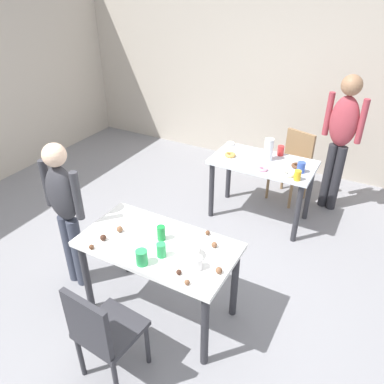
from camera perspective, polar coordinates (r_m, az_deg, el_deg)
The scene contains 31 objects.
ground_plane at distance 3.62m, azimuth -5.39°, elevation -15.39°, with size 6.40×6.40×0.00m, color gray.
wall_back at distance 5.58m, azimuth 13.11°, elevation 16.60°, with size 6.40×0.10×2.60m, color #BCB2A3.
dining_table_near at distance 3.06m, azimuth -5.10°, elevation -9.28°, with size 1.24×0.66×0.75m.
dining_table_far at distance 4.34m, azimuth 10.54°, elevation 3.20°, with size 1.13×0.61×0.75m.
chair_near_table at distance 2.78m, azimuth -13.44°, elevation -19.66°, with size 0.43×0.43×0.87m.
chair_far_table at distance 4.93m, azimuth 15.02°, elevation 4.41°, with size 0.50×0.50×0.87m.
person_girl_near at distance 3.40m, azimuth -18.65°, elevation -2.04°, with size 0.45×0.23×1.43m.
person_adult_far at distance 4.65m, azimuth 21.66°, elevation 8.38°, with size 0.45×0.26×1.64m.
mixing_bowl at distance 2.83m, azimuth -0.51°, elevation -9.08°, with size 0.17×0.17×0.08m, color white.
soda_can at distance 2.99m, azimuth -4.68°, elevation -6.17°, with size 0.07×0.07×0.12m, color #198438.
fork_near at distance 3.05m, azimuth -7.04°, elevation -6.84°, with size 0.17×0.02×0.01m, color silver.
cup_near_0 at distance 2.78m, azimuth -7.61°, elevation -9.76°, with size 0.09×0.09×0.12m, color green.
cup_near_1 at distance 2.73m, azimuth 0.70°, elevation -10.66°, with size 0.09×0.09×0.10m, color white.
cup_near_2 at distance 2.83m, azimuth -4.66°, elevation -8.72°, with size 0.07×0.07×0.11m, color green.
cake_ball_0 at distance 2.70m, azimuth -1.99°, elevation -12.00°, with size 0.04×0.04×0.04m, color #3D2319.
cake_ball_1 at distance 3.13m, azimuth -10.86°, elevation -5.52°, with size 0.05×0.05×0.05m, color brown.
cake_ball_2 at distance 2.71m, azimuth 4.08°, elevation -11.71°, with size 0.05×0.05×0.05m, color brown.
cake_ball_3 at distance 3.05m, azimuth 2.37°, elevation -6.16°, with size 0.04×0.04×0.04m, color brown.
cake_ball_4 at distance 3.07m, azimuth -13.26°, elevation -6.72°, with size 0.05×0.05×0.05m, color #3D2319.
cake_ball_5 at distance 2.93m, azimuth 3.37°, elevation -7.95°, with size 0.05×0.05×0.05m, color brown.
cake_ball_6 at distance 2.63m, azimuth -0.76°, elevation -13.46°, with size 0.04×0.04×0.04m, color brown.
cake_ball_7 at distance 3.01m, azimuth -14.94°, elevation -8.01°, with size 0.04×0.04×0.04m, color brown.
pitcher_far at distance 4.27m, azimuth 11.48°, elevation 6.31°, with size 0.10×0.10×0.25m, color white.
cup_far_0 at distance 4.44m, azimuth 13.24°, elevation 6.11°, with size 0.07×0.07×0.11m, color red.
cup_far_1 at distance 3.94m, azimuth 15.64°, elevation 2.43°, with size 0.07×0.07×0.11m, color yellow.
cup_far_2 at distance 4.10m, azimuth 16.14°, elevation 3.59°, with size 0.08×0.08×0.12m, color #3351B2.
donut_far_0 at distance 4.02m, azimuth 14.28°, elevation 2.65°, with size 0.13×0.13×0.04m, color white.
donut_far_1 at distance 4.63m, azimuth 5.84°, elevation 7.30°, with size 0.10×0.10×0.03m, color white.
donut_far_2 at distance 4.33m, azimuth 5.78°, elevation 5.61°, with size 0.13×0.13×0.04m, color gold.
donut_far_3 at distance 4.22m, azimuth 15.58°, elevation 3.84°, with size 0.12×0.12×0.04m, color brown.
donut_far_4 at distance 4.07m, azimuth 10.63°, elevation 3.44°, with size 0.11×0.11×0.03m, color pink.
Camera 1 is at (1.49, -2.02, 2.61)m, focal length 35.33 mm.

